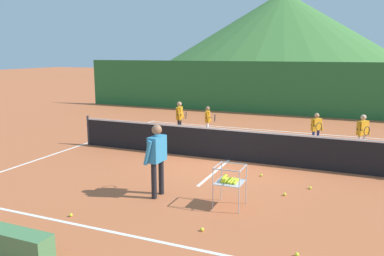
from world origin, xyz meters
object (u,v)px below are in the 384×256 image
student_2 (316,127)px  courtside_bench (11,243)px  tennis_ball_7 (71,215)px  tennis_ball_8 (285,194)px  student_1 (208,119)px  student_0 (180,115)px  tennis_ball_1 (297,255)px  tennis_ball_6 (310,188)px  ball_cart (229,180)px  tennis_ball_3 (202,229)px  tennis_ball_4 (261,175)px  tennis_net (229,144)px  instructor (157,154)px  student_3 (363,131)px

student_2 → courtside_bench: bearing=-111.6°
tennis_ball_7 → tennis_ball_8: size_ratio=1.00×
student_2 → student_1: bearing=178.5°
student_0 → tennis_ball_1: 9.54m
student_2 → courtside_bench: student_2 is taller
tennis_ball_6 → tennis_ball_7: size_ratio=1.00×
ball_cart → tennis_ball_7: (-2.76, -1.72, -0.55)m
tennis_ball_3 → tennis_ball_4: size_ratio=1.00×
tennis_ball_1 → tennis_ball_8: 2.74m
student_2 → student_0: bearing=-178.8°
tennis_ball_1 → student_1: bearing=119.5°
tennis_net → tennis_ball_3: tennis_net is taller
instructor → courtside_bench: size_ratio=1.11×
tennis_ball_4 → tennis_ball_7: same height
tennis_ball_4 → tennis_ball_6: size_ratio=1.00×
student_2 → ball_cart: (-1.18, -6.25, -0.13)m
tennis_net → tennis_ball_4: (1.26, -1.19, -0.47)m
ball_cart → tennis_ball_6: bearing=50.3°
instructor → student_1: 6.50m
ball_cart → tennis_ball_4: bearing=85.6°
tennis_ball_7 → courtside_bench: courtside_bench is taller
student_1 → ball_cart: (2.85, -6.36, -0.14)m
instructor → student_2: (2.88, 6.28, -0.28)m
student_2 → tennis_ball_8: student_2 is taller
instructor → tennis_ball_8: 3.07m
student_2 → student_3: student_3 is taller
student_0 → ball_cart: (3.95, -6.15, -0.23)m
student_3 → tennis_net: bearing=-148.0°
ball_cart → student_3: bearing=65.6°
student_2 → tennis_ball_1: student_2 is taller
instructor → tennis_ball_8: (2.68, 1.14, -0.97)m
student_2 → tennis_ball_6: (0.30, -4.46, -0.68)m
tennis_net → tennis_ball_3: size_ratio=154.61×
tennis_net → tennis_ball_3: (0.98, -4.79, -0.47)m
tennis_ball_3 → tennis_ball_6: size_ratio=1.00×
student_3 → tennis_ball_1: size_ratio=19.02×
tennis_net → courtside_bench: 6.98m
ball_cart → tennis_ball_3: (-0.11, -1.30, -0.55)m
instructor → tennis_ball_1: size_ratio=24.48×
student_0 → tennis_ball_8: size_ratio=19.91×
tennis_ball_4 → courtside_bench: 6.28m
student_1 → tennis_ball_7: student_1 is taller
ball_cart → tennis_ball_4: (0.18, 2.30, -0.55)m
student_1 → tennis_ball_6: size_ratio=17.61×
student_2 → tennis_ball_7: (-3.95, -7.97, -0.68)m
student_1 → tennis_ball_8: 6.54m
tennis_ball_6 → courtside_bench: courtside_bench is taller
tennis_ball_1 → tennis_ball_8: same height
ball_cart → tennis_ball_6: (1.48, 1.79, -0.55)m
ball_cart → instructor: bearing=-179.1°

